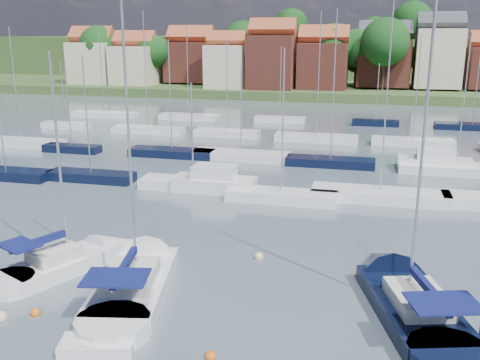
# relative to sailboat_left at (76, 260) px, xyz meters

# --- Properties ---
(ground) EXTENTS (260.00, 260.00, 0.00)m
(ground) POSITION_rel_sailboat_left_xyz_m (8.76, 36.36, -0.36)
(ground) COLOR #44525C
(ground) RESTS_ON ground
(sailboat_left) EXTENTS (6.27, 9.73, 13.07)m
(sailboat_left) POSITION_rel_sailboat_left_xyz_m (0.00, 0.00, 0.00)
(sailboat_left) COLOR silver
(sailboat_left) RESTS_ON ground
(sailboat_centre) EXTENTS (5.84, 13.17, 17.27)m
(sailboat_centre) POSITION_rel_sailboat_left_xyz_m (4.28, -0.55, -0.02)
(sailboat_centre) COLOR silver
(sailboat_centre) RESTS_ON ground
(sailboat_navy) EXTENTS (6.73, 12.98, 17.34)m
(sailboat_navy) POSITION_rel_sailboat_left_xyz_m (17.90, 0.28, -0.01)
(sailboat_navy) COLOR black
(sailboat_navy) RESTS_ON ground
(tender) EXTENTS (3.34, 2.17, 0.66)m
(tender) POSITION_rel_sailboat_left_xyz_m (5.34, -7.44, -0.11)
(tender) COLOR silver
(tender) RESTS_ON ground
(buoy_b) EXTENTS (0.53, 0.53, 0.53)m
(buoy_b) POSITION_rel_sailboat_left_xyz_m (-0.32, -6.14, -0.36)
(buoy_b) COLOR beige
(buoy_b) RESTS_ON ground
(buoy_c) EXTENTS (0.50, 0.50, 0.50)m
(buoy_c) POSITION_rel_sailboat_left_xyz_m (1.01, -5.44, -0.36)
(buoy_c) COLOR #D85914
(buoy_c) RESTS_ON ground
(buoy_d) EXTENTS (0.47, 0.47, 0.47)m
(buoy_d) POSITION_rel_sailboat_left_xyz_m (10.09, -6.82, -0.36)
(buoy_d) COLOR #D85914
(buoy_d) RESTS_ON ground
(buoy_e) EXTENTS (0.55, 0.55, 0.55)m
(buoy_e) POSITION_rel_sailboat_left_xyz_m (9.96, 3.55, -0.36)
(buoy_e) COLOR beige
(buoy_e) RESTS_ON ground
(buoy_f) EXTENTS (0.42, 0.42, 0.42)m
(buoy_f) POSITION_rel_sailboat_left_xyz_m (20.50, -4.10, -0.36)
(buoy_f) COLOR beige
(buoy_f) RESTS_ON ground
(marina_field) EXTENTS (79.62, 41.41, 15.93)m
(marina_field) POSITION_rel_sailboat_left_xyz_m (10.67, 31.51, 0.07)
(marina_field) COLOR silver
(marina_field) RESTS_ON ground
(far_shore_town) EXTENTS (212.46, 90.00, 22.27)m
(far_shore_town) POSITION_rel_sailboat_left_xyz_m (10.99, 129.03, 4.24)
(far_shore_town) COLOR #40572B
(far_shore_town) RESTS_ON ground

